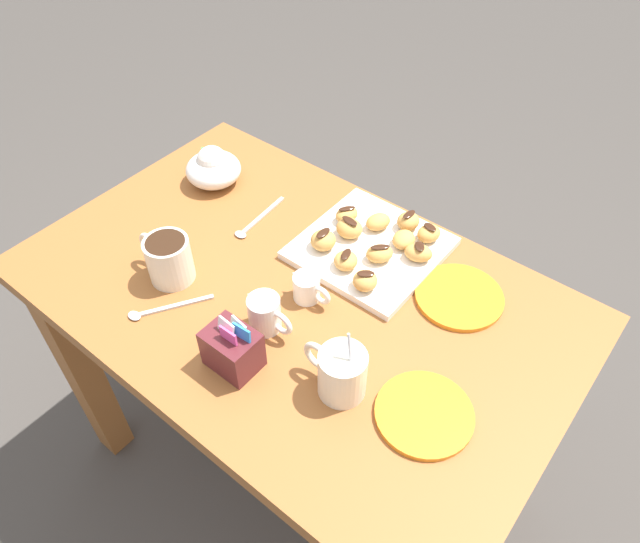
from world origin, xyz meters
The scene contains 33 objects.
ground_plane centered at (0.00, 0.00, 0.00)m, with size 8.00×8.00×0.00m, color #423D38.
dining_table centered at (0.00, 0.00, 0.60)m, with size 1.08×0.68×0.75m.
pastry_plate_square centered at (-0.05, -0.18, 0.76)m, with size 0.27×0.27×0.02m, color white.
coffee_mug_cream_left centered at (-0.21, 0.12, 0.80)m, with size 0.12×0.08×0.14m.
coffee_mug_cream_right centered at (0.21, 0.12, 0.80)m, with size 0.13×0.09×0.09m.
cream_pitcher_white centered at (-0.02, 0.10, 0.79)m, with size 0.10×0.06×0.07m.
sugar_caddy centered at (-0.03, 0.20, 0.79)m, with size 0.09×0.07×0.11m.
ice_cream_bowl centered at (0.37, -0.15, 0.79)m, with size 0.13×0.13×0.09m.
chocolate_sauce_pitcher centered at (-0.03, 0.00, 0.78)m, with size 0.09×0.05×0.06m.
saucer_orange_left centered at (-0.35, 0.08, 0.75)m, with size 0.16×0.16×0.01m, color orange.
saucer_orange_right centered at (-0.26, -0.18, 0.75)m, with size 0.17×0.17×0.01m, color orange.
loose_spoon_near_saucer centered at (0.19, -0.09, 0.75)m, with size 0.03×0.16×0.01m.
loose_spoon_by_plate centered at (0.16, 0.20, 0.75)m, with size 0.10×0.14×0.01m.
beignet_0 centered at (-0.14, -0.27, 0.78)m, with size 0.04×0.05×0.03m, color #D19347.
chocolate_drizzle_0 centered at (-0.14, -0.27, 0.80)m, with size 0.03×0.02×0.01m, color #381E11.
beignet_1 centered at (-0.09, -0.16, 0.78)m, with size 0.05×0.04×0.03m, color #D19347.
chocolate_drizzle_1 centered at (-0.09, -0.16, 0.80)m, with size 0.04×0.01×0.01m, color #381E11.
beignet_2 centered at (-0.03, -0.24, 0.78)m, with size 0.04×0.06×0.03m, color #D19347.
beignet_3 centered at (-0.15, -0.21, 0.78)m, with size 0.04×0.06×0.03m, color #D19347.
chocolate_drizzle_3 centered at (-0.15, -0.21, 0.80)m, with size 0.03×0.02×0.01m, color #381E11.
beignet_4 centered at (0.00, -0.18, 0.78)m, with size 0.06×0.05×0.04m, color #D19347.
chocolate_drizzle_4 centered at (0.00, -0.18, 0.80)m, with size 0.04×0.02×0.01m, color #381E11.
beignet_5 centered at (-0.11, -0.08, 0.78)m, with size 0.05×0.05×0.04m, color #D19347.
chocolate_drizzle_5 centered at (-0.11, -0.08, 0.80)m, with size 0.03×0.02×0.01m, color #381E11.
beignet_6 centered at (-0.11, -0.22, 0.78)m, with size 0.05×0.05×0.03m, color #D19347.
beignet_7 centered at (-0.05, -0.10, 0.78)m, with size 0.05×0.05×0.03m, color #D19347.
chocolate_drizzle_7 centered at (-0.05, -0.10, 0.80)m, with size 0.03×0.02×0.01m, color #381E11.
beignet_8 centered at (-0.08, -0.27, 0.78)m, with size 0.05×0.05×0.04m, color #D19347.
chocolate_drizzle_8 centered at (-0.08, -0.27, 0.80)m, with size 0.03×0.02×0.01m, color #381E11.
beignet_9 centered at (0.03, -0.21, 0.78)m, with size 0.05×0.04×0.03m, color #D19347.
chocolate_drizzle_9 centered at (0.03, -0.21, 0.80)m, with size 0.04×0.01×0.01m, color #381E11.
beignet_10 centered at (0.02, -0.12, 0.78)m, with size 0.05×0.05×0.04m, color #D19347.
chocolate_drizzle_10 centered at (0.02, -0.12, 0.80)m, with size 0.04×0.02×0.01m, color #381E11.
Camera 1 is at (-0.53, 0.58, 1.60)m, focal length 33.24 mm.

